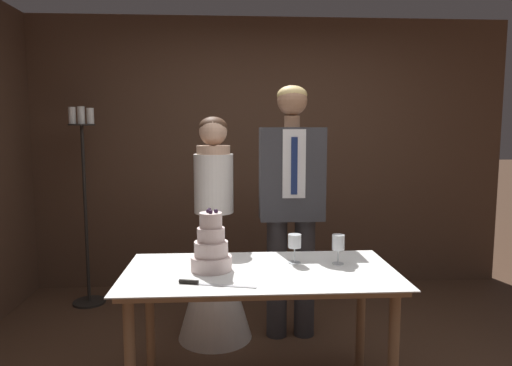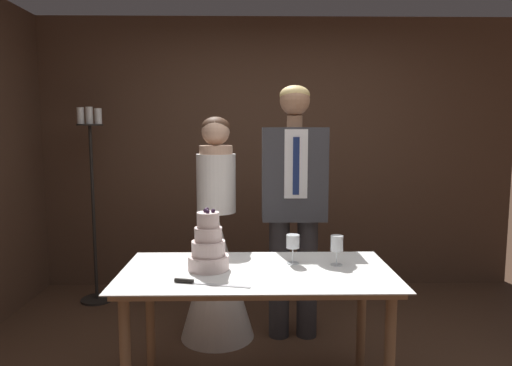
{
  "view_description": "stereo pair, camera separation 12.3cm",
  "coord_description": "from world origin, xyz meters",
  "px_view_note": "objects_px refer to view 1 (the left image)",
  "views": [
    {
      "loc": [
        -0.36,
        -2.31,
        1.53
      ],
      "look_at": [
        -0.19,
        0.53,
        1.19
      ],
      "focal_mm": 32.0,
      "sensor_mm": 36.0,
      "label": 1
    },
    {
      "loc": [
        -0.24,
        -2.32,
        1.53
      ],
      "look_at": [
        -0.19,
        0.53,
        1.19
      ],
      "focal_mm": 32.0,
      "sensor_mm": 36.0,
      "label": 2
    }
  ],
  "objects_px": {
    "groom": "(291,197)",
    "wine_glass_near": "(295,243)",
    "cake_table": "(260,285)",
    "candle_stand": "(85,203)",
    "tiered_cake": "(211,248)",
    "wine_glass_middle": "(338,244)",
    "cake_knife": "(202,283)",
    "bride": "(215,259)"
  },
  "relations": [
    {
      "from": "tiered_cake",
      "to": "wine_glass_middle",
      "type": "relative_size",
      "value": 1.99
    },
    {
      "from": "cake_knife",
      "to": "candle_stand",
      "type": "distance_m",
      "value": 2.05
    },
    {
      "from": "cake_table",
      "to": "wine_glass_middle",
      "type": "distance_m",
      "value": 0.51
    },
    {
      "from": "tiered_cake",
      "to": "wine_glass_near",
      "type": "height_order",
      "value": "tiered_cake"
    },
    {
      "from": "cake_knife",
      "to": "wine_glass_near",
      "type": "distance_m",
      "value": 0.63
    },
    {
      "from": "wine_glass_middle",
      "to": "groom",
      "type": "bearing_deg",
      "value": 104.81
    },
    {
      "from": "wine_glass_near",
      "to": "groom",
      "type": "distance_m",
      "value": 0.68
    },
    {
      "from": "wine_glass_middle",
      "to": "bride",
      "type": "distance_m",
      "value": 1.05
    },
    {
      "from": "bride",
      "to": "candle_stand",
      "type": "distance_m",
      "value": 1.38
    },
    {
      "from": "wine_glass_middle",
      "to": "bride",
      "type": "relative_size",
      "value": 0.11
    },
    {
      "from": "cake_table",
      "to": "wine_glass_near",
      "type": "xyz_separation_m",
      "value": [
        0.21,
        0.13,
        0.21
      ]
    },
    {
      "from": "wine_glass_near",
      "to": "bride",
      "type": "bearing_deg",
      "value": 126.96
    },
    {
      "from": "cake_table",
      "to": "bride",
      "type": "bearing_deg",
      "value": 109.71
    },
    {
      "from": "groom",
      "to": "candle_stand",
      "type": "bearing_deg",
      "value": 156.71
    },
    {
      "from": "wine_glass_middle",
      "to": "cake_knife",
      "type": "bearing_deg",
      "value": -158.04
    },
    {
      "from": "wine_glass_near",
      "to": "cake_knife",
      "type": "bearing_deg",
      "value": -146.33
    },
    {
      "from": "tiered_cake",
      "to": "cake_table",
      "type": "bearing_deg",
      "value": -5.02
    },
    {
      "from": "bride",
      "to": "groom",
      "type": "distance_m",
      "value": 0.72
    },
    {
      "from": "tiered_cake",
      "to": "bride",
      "type": "distance_m",
      "value": 0.81
    },
    {
      "from": "cake_table",
      "to": "wine_glass_middle",
      "type": "bearing_deg",
      "value": 11.36
    },
    {
      "from": "candle_stand",
      "to": "bride",
      "type": "bearing_deg",
      "value": -32.71
    },
    {
      "from": "cake_table",
      "to": "tiered_cake",
      "type": "distance_m",
      "value": 0.34
    },
    {
      "from": "cake_knife",
      "to": "wine_glass_middle",
      "type": "relative_size",
      "value": 2.27
    },
    {
      "from": "cake_knife",
      "to": "groom",
      "type": "height_order",
      "value": "groom"
    },
    {
      "from": "wine_glass_near",
      "to": "wine_glass_middle",
      "type": "xyz_separation_m",
      "value": [
        0.25,
        -0.04,
        -0.0
      ]
    },
    {
      "from": "cake_table",
      "to": "groom",
      "type": "xyz_separation_m",
      "value": [
        0.28,
        0.78,
        0.38
      ]
    },
    {
      "from": "wine_glass_near",
      "to": "wine_glass_middle",
      "type": "bearing_deg",
      "value": -8.14
    },
    {
      "from": "wine_glass_middle",
      "to": "groom",
      "type": "relative_size",
      "value": 0.09
    },
    {
      "from": "wine_glass_middle",
      "to": "candle_stand",
      "type": "relative_size",
      "value": 0.1
    },
    {
      "from": "groom",
      "to": "wine_glass_near",
      "type": "bearing_deg",
      "value": -96.02
    },
    {
      "from": "wine_glass_middle",
      "to": "candle_stand",
      "type": "distance_m",
      "value": 2.35
    },
    {
      "from": "cake_table",
      "to": "tiered_cake",
      "type": "bearing_deg",
      "value": 174.98
    },
    {
      "from": "cake_knife",
      "to": "groom",
      "type": "xyz_separation_m",
      "value": [
        0.59,
        1.0,
        0.29
      ]
    },
    {
      "from": "candle_stand",
      "to": "tiered_cake",
      "type": "bearing_deg",
      "value": -52.43
    },
    {
      "from": "cake_table",
      "to": "wine_glass_near",
      "type": "distance_m",
      "value": 0.32
    },
    {
      "from": "groom",
      "to": "cake_table",
      "type": "bearing_deg",
      "value": -109.72
    },
    {
      "from": "groom",
      "to": "wine_glass_middle",
      "type": "bearing_deg",
      "value": -75.19
    },
    {
      "from": "groom",
      "to": "cake_knife",
      "type": "bearing_deg",
      "value": -120.54
    },
    {
      "from": "groom",
      "to": "candle_stand",
      "type": "height_order",
      "value": "groom"
    },
    {
      "from": "cake_knife",
      "to": "wine_glass_near",
      "type": "bearing_deg",
      "value": 47.33
    },
    {
      "from": "cake_table",
      "to": "candle_stand",
      "type": "distance_m",
      "value": 2.08
    },
    {
      "from": "cake_knife",
      "to": "tiered_cake",
      "type": "bearing_deg",
      "value": 94.9
    }
  ]
}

